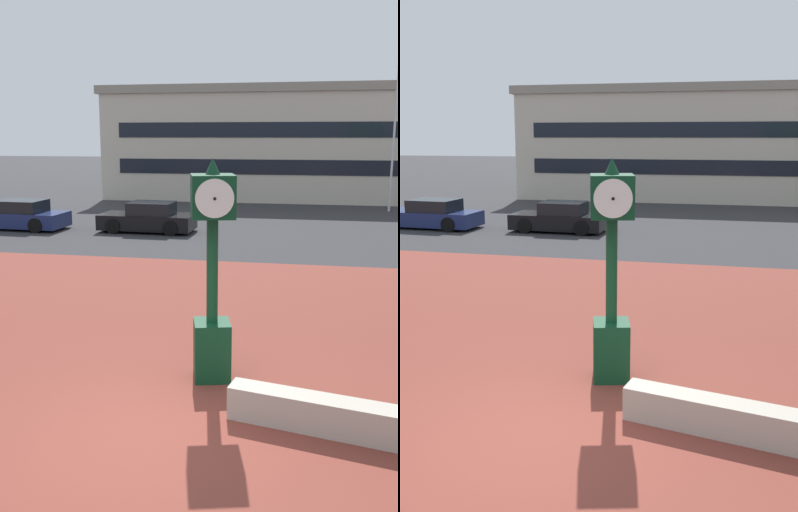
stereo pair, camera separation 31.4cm
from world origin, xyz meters
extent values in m
plane|color=#2D2D30|center=(0.00, 0.00, 0.00)|extent=(200.00, 200.00, 0.00)
cube|color=brown|center=(0.00, 3.51, 0.00)|extent=(44.00, 15.02, 0.01)
cube|color=#ADA393|center=(2.67, 0.53, 0.25)|extent=(3.21, 1.05, 0.50)
cube|color=#0C381E|center=(0.62, 2.05, 0.50)|extent=(0.73, 0.73, 1.01)
cylinder|color=#0C381E|center=(0.62, 2.05, 1.89)|extent=(0.19, 0.19, 1.76)
cube|color=#0C381E|center=(0.62, 2.05, 3.11)|extent=(0.83, 0.83, 0.68)
cylinder|color=white|center=(0.53, 2.39, 3.11)|extent=(0.59, 0.18, 0.60)
sphere|color=black|center=(0.53, 2.41, 3.11)|extent=(0.05, 0.05, 0.05)
cylinder|color=white|center=(0.70, 1.70, 3.11)|extent=(0.59, 0.18, 0.60)
sphere|color=black|center=(0.71, 1.68, 3.11)|extent=(0.05, 0.05, 0.05)
cone|color=#0C381E|center=(0.62, 2.05, 3.58)|extent=(0.24, 0.24, 0.26)
cube|color=navy|center=(-10.40, 15.92, 0.44)|extent=(4.48, 2.02, 0.64)
cube|color=black|center=(-10.18, 15.91, 1.00)|extent=(2.10, 1.65, 0.56)
cylinder|color=black|center=(-11.72, 16.83, 0.32)|extent=(0.65, 0.25, 0.64)
cylinder|color=black|center=(-9.09, 15.01, 0.32)|extent=(0.65, 0.25, 0.64)
cylinder|color=black|center=(-9.00, 16.69, 0.32)|extent=(0.65, 0.25, 0.64)
cube|color=black|center=(-4.52, 16.21, 0.44)|extent=(4.08, 1.87, 0.64)
cube|color=black|center=(-4.32, 16.20, 1.00)|extent=(1.90, 1.56, 0.56)
cylinder|color=black|center=(-5.79, 15.44, 0.32)|extent=(0.65, 0.24, 0.64)
cylinder|color=black|center=(-5.74, 17.06, 0.32)|extent=(0.65, 0.24, 0.64)
cylinder|color=black|center=(-3.30, 15.36, 0.32)|extent=(0.65, 0.24, 0.64)
cylinder|color=black|center=(-3.24, 16.98, 0.32)|extent=(0.65, 0.24, 0.64)
cylinder|color=silver|center=(6.65, 25.01, 4.39)|extent=(0.12, 0.12, 8.77)
cube|color=beige|center=(1.86, 34.86, 3.29)|extent=(25.05, 14.97, 6.58)
cube|color=gray|center=(1.86, 34.86, 6.83)|extent=(25.55, 15.27, 0.50)
cube|color=black|center=(1.86, 27.35, 2.19)|extent=(22.54, 0.04, 0.90)
cube|color=black|center=(1.86, 27.35, 4.39)|extent=(22.54, 0.04, 0.90)
camera|label=1|loc=(2.04, -6.73, 4.05)|focal=39.22mm
camera|label=2|loc=(2.35, -6.67, 4.05)|focal=39.22mm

